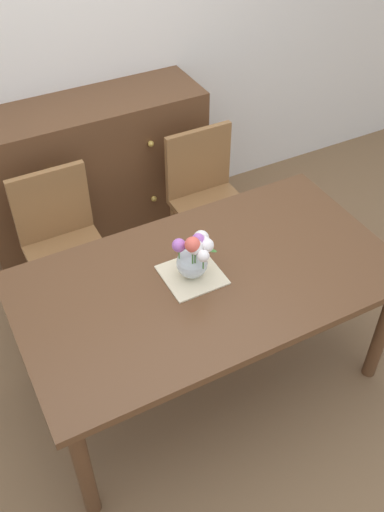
{
  "coord_description": "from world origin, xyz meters",
  "views": [
    {
      "loc": [
        -0.92,
        -1.59,
        2.54
      ],
      "look_at": [
        -0.06,
        0.04,
        0.86
      ],
      "focal_mm": 39.88,
      "sensor_mm": 36.0,
      "label": 1
    }
  ],
  "objects_px": {
    "chair_right": "(207,194)",
    "chair_left": "(63,239)",
    "dining_table": "(208,290)",
    "flower_vase": "(195,254)",
    "dresser": "(94,177)"
  },
  "relations": [
    {
      "from": "dresser",
      "to": "flower_vase",
      "type": "xyz_separation_m",
      "value": [
        0.03,
        -1.3,
        0.38
      ]
    },
    {
      "from": "chair_left",
      "to": "flower_vase",
      "type": "distance_m",
      "value": 0.95
    },
    {
      "from": "chair_right",
      "to": "dresser",
      "type": "relative_size",
      "value": 0.64
    },
    {
      "from": "dining_table",
      "to": "chair_right",
      "type": "xyz_separation_m",
      "value": [
        0.45,
        0.82,
        -0.14
      ]
    },
    {
      "from": "dining_table",
      "to": "chair_right",
      "type": "relative_size",
      "value": 1.94
    },
    {
      "from": "chair_right",
      "to": "flower_vase",
      "type": "bearing_deg",
      "value": 57.52
    },
    {
      "from": "chair_left",
      "to": "flower_vase",
      "type": "relative_size",
      "value": 3.42
    },
    {
      "from": "dining_table",
      "to": "dresser",
      "type": "distance_m",
      "value": 1.34
    },
    {
      "from": "chair_left",
      "to": "chair_right",
      "type": "bearing_deg",
      "value": -180.0
    },
    {
      "from": "chair_right",
      "to": "dining_table",
      "type": "bearing_deg",
      "value": 61.22
    },
    {
      "from": "dining_table",
      "to": "chair_left",
      "type": "distance_m",
      "value": 0.94
    },
    {
      "from": "dining_table",
      "to": "flower_vase",
      "type": "bearing_deg",
      "value": 151.06
    },
    {
      "from": "dining_table",
      "to": "flower_vase",
      "type": "xyz_separation_m",
      "value": [
        -0.05,
        0.03,
        0.22
      ]
    },
    {
      "from": "chair_right",
      "to": "chair_left",
      "type": "bearing_deg",
      "value": 0.0
    },
    {
      "from": "chair_right",
      "to": "flower_vase",
      "type": "xyz_separation_m",
      "value": [
        -0.5,
        -0.79,
        0.36
      ]
    }
  ]
}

